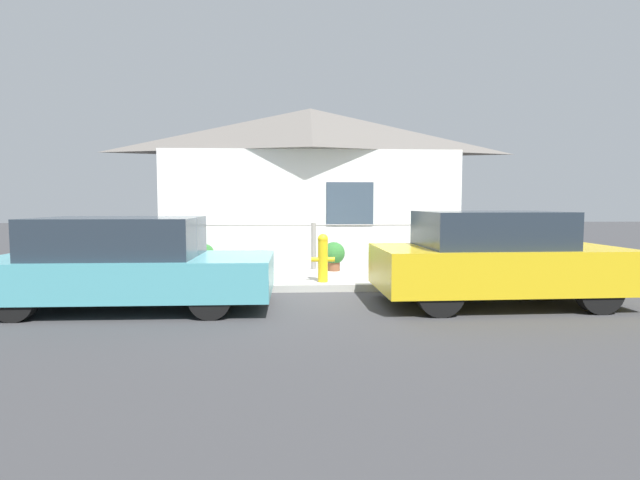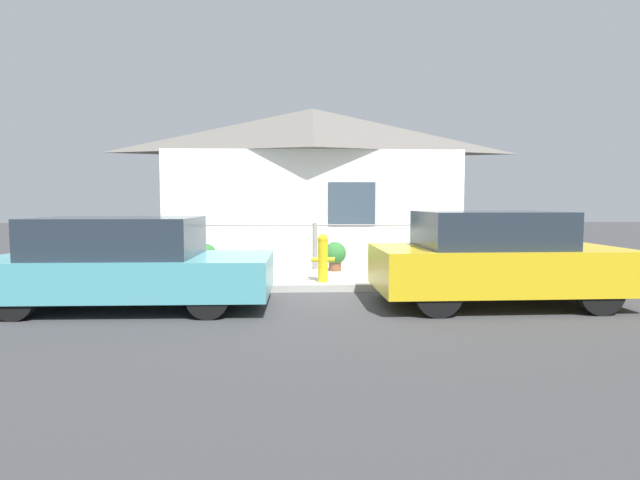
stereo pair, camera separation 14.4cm
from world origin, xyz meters
The scene contains 10 objects.
ground_plane centered at (0.00, 0.00, 0.00)m, with size 60.00×60.00×0.00m, color #38383A.
sidewalk centered at (0.00, 1.12, 0.06)m, with size 24.00×2.23×0.13m.
house centered at (0.00, 3.94, 3.14)m, with size 7.47×2.23×3.92m.
fence centered at (0.00, 2.08, 0.69)m, with size 4.90×0.10×1.01m.
car_left centered at (-2.90, -1.15, 0.67)m, with size 4.16×1.79×1.36m.
car_right centered at (2.68, -1.15, 0.72)m, with size 3.78×1.86×1.44m.
fire_hydrant centered at (0.10, 0.35, 0.59)m, with size 0.43×0.19×0.88m.
potted_plant_near_hydrant centered at (0.42, 1.81, 0.47)m, with size 0.47×0.47×0.61m.
potted_plant_by_fence centered at (-2.30, 1.87, 0.45)m, with size 0.42×0.42×0.58m.
potted_plant_corner centered at (2.43, 1.25, 0.46)m, with size 0.48×0.48×0.59m.
Camera 2 is at (-0.29, -8.65, 1.59)m, focal length 28.00 mm.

